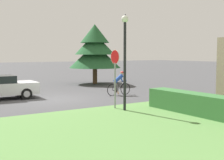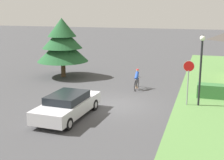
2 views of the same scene
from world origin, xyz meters
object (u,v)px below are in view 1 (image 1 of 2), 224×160
cyclist (119,84)px  conifer_tall_near (95,49)px  stop_sign (115,68)px  street_lamp (125,48)px

cyclist → conifer_tall_near: size_ratio=0.35×
stop_sign → street_lamp: 1.09m
cyclist → stop_sign: size_ratio=0.64×
cyclist → street_lamp: bearing=-123.1°
street_lamp → conifer_tall_near: bearing=156.2°
stop_sign → street_lamp: (0.66, 0.07, 0.86)m
cyclist → stop_sign: bearing=-128.2°
street_lamp → conifer_tall_near: (-11.09, 4.89, 0.12)m
street_lamp → conifer_tall_near: size_ratio=0.86×
cyclist → stop_sign: (3.66, -2.70, 1.15)m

